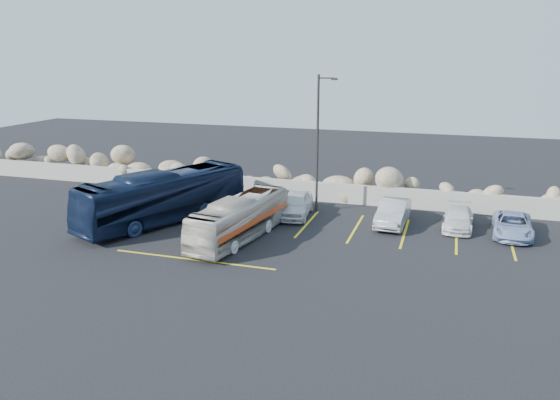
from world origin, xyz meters
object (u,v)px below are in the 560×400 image
(car_a, at_px, (296,204))
(car_b, at_px, (393,213))
(car_c, at_px, (458,219))
(car_d, at_px, (513,225))
(vintage_bus, at_px, (240,218))
(tour_coach, at_px, (164,197))
(lamppost, at_px, (318,140))

(car_a, height_order, car_b, car_a)
(car_a, bearing_deg, car_c, -2.72)
(car_d, bearing_deg, vintage_bus, -158.11)
(tour_coach, distance_m, car_c, 16.13)
(vintage_bus, bearing_deg, lamppost, 74.61)
(car_b, xyz_separation_m, car_d, (6.10, -0.04, -0.12))
(car_a, bearing_deg, tour_coach, -159.59)
(car_c, bearing_deg, tour_coach, -164.35)
(lamppost, xyz_separation_m, car_b, (4.56, -1.17, -3.61))
(tour_coach, bearing_deg, car_d, 34.02)
(car_b, bearing_deg, car_a, -176.67)
(car_d, bearing_deg, lamppost, 175.86)
(lamppost, relative_size, car_c, 2.16)
(lamppost, bearing_deg, car_c, -5.61)
(car_c, height_order, car_d, car_d)
(lamppost, bearing_deg, vintage_bus, -113.49)
(lamppost, xyz_separation_m, car_c, (7.99, -0.79, -3.76))
(lamppost, xyz_separation_m, tour_coach, (-7.70, -4.45, -2.86))
(car_a, xyz_separation_m, car_d, (11.66, -0.00, -0.13))
(car_d, bearing_deg, car_a, -177.67)
(lamppost, xyz_separation_m, car_a, (-1.00, -1.21, -3.59))
(tour_coach, bearing_deg, car_c, 37.17)
(lamppost, height_order, vintage_bus, lamppost)
(car_b, bearing_deg, tour_coach, -162.06)
(car_c, bearing_deg, car_a, -174.81)
(lamppost, relative_size, tour_coach, 0.78)
(lamppost, distance_m, car_a, 3.92)
(car_a, bearing_deg, vintage_bus, -113.89)
(tour_coach, relative_size, car_d, 2.51)
(car_b, height_order, car_d, car_b)
(vintage_bus, bearing_deg, tour_coach, 172.24)
(lamppost, bearing_deg, car_a, -129.53)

